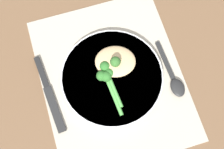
{
  "coord_description": "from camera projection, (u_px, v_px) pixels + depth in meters",
  "views": [
    {
      "loc": [
        -0.23,
        0.07,
        0.75
      ],
      "look_at": [
        0.0,
        0.0,
        0.03
      ],
      "focal_mm": 50.0,
      "sensor_mm": 36.0,
      "label": 1
    }
  ],
  "objects": [
    {
      "name": "ground_plane",
      "position": [
        112.0,
        79.0,
        0.79
      ],
      "size": [
        3.0,
        3.0,
        0.0
      ],
      "primitive_type": "plane",
      "color": "brown"
    },
    {
      "name": "placemat",
      "position": [
        112.0,
        78.0,
        0.79
      ],
      "size": [
        0.43,
        0.35,
        0.0
      ],
      "color": "#B2A893",
      "rests_on": "ground_plane"
    },
    {
      "name": "plate",
      "position": [
        112.0,
        77.0,
        0.78
      ],
      "size": [
        0.26,
        0.26,
        0.01
      ],
      "color": "white",
      "rests_on": "placemat"
    },
    {
      "name": "chicken_fillet",
      "position": [
        115.0,
        61.0,
        0.78
      ],
      "size": [
        0.11,
        0.12,
        0.02
      ],
      "rotation": [
        0.0,
        0.0,
        7.56
      ],
      "color": "tan",
      "rests_on": "plate"
    },
    {
      "name": "pesto_dollop_primary",
      "position": [
        115.0,
        62.0,
        0.76
      ],
      "size": [
        0.03,
        0.03,
        0.03
      ],
      "color": "#336628",
      "rests_on": "chicken_fillet"
    },
    {
      "name": "broccoli_stalk_right",
      "position": [
        108.0,
        71.0,
        0.77
      ],
      "size": [
        0.13,
        0.03,
        0.03
      ],
      "rotation": [
        0.0,
        0.0,
        11.09
      ],
      "color": "#51A847",
      "rests_on": "plate"
    },
    {
      "name": "broccoli_stalk_front",
      "position": [
        107.0,
        79.0,
        0.76
      ],
      "size": [
        0.12,
        0.05,
        0.03
      ],
      "rotation": [
        0.0,
        0.0,
        11.08
      ],
      "color": "#51A847",
      "rests_on": "plate"
    },
    {
      "name": "knife",
      "position": [
        49.0,
        92.0,
        0.77
      ],
      "size": [
        0.21,
        0.04,
        0.01
      ],
      "rotation": [
        0.0,
        0.0,
        1.66
      ],
      "color": "black",
      "rests_on": "placemat"
    },
    {
      "name": "spoon",
      "position": [
        175.0,
        82.0,
        0.78
      ],
      "size": [
        0.16,
        0.04,
        0.01
      ],
      "rotation": [
        0.0,
        0.0,
        1.62
      ],
      "color": "black",
      "rests_on": "placemat"
    }
  ]
}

